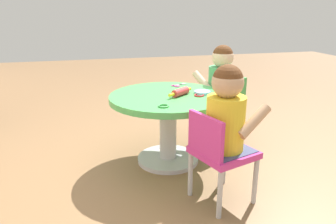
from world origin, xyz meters
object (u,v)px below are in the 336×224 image
Objects in this scene: seated_child_right at (221,78)px; rolling_pin at (180,92)px; child_chair_left at (219,152)px; craft_table at (168,113)px; seated_child_left at (227,112)px; craft_scissors at (178,85)px; child_chair_right at (224,106)px.

seated_child_right is 0.54m from rolling_pin.
child_chair_left is at bearing 157.07° from seated_child_right.
seated_child_left is (-0.55, -0.19, 0.17)m from craft_table.
child_chair_left is 0.83m from craft_scissors.
craft_scissors is at bearing -11.98° from rolling_pin.
craft_scissors is at bearing -29.70° from craft_table.
seated_child_right is (0.28, -0.51, 0.17)m from craft_table.
seated_child_left reaches higher than craft_table.
seated_child_right is 3.63× the size of craft_scissors.
craft_table is 0.31m from craft_scissors.
child_chair_left is 1.05× the size of seated_child_right.
child_chair_right is 0.58m from rolling_pin.
seated_child_left is at bearing -167.91° from rolling_pin.
child_chair_left is at bearing 108.24° from seated_child_left.
child_chair_left and child_chair_right have the same top height.
seated_child_left is 2.62× the size of rolling_pin.
craft_table is at bearing 115.31° from child_chair_right.
seated_child_right is 0.38m from craft_scissors.
seated_child_right is at bearing -60.77° from craft_table.
rolling_pin is 1.39× the size of craft_scissors.
child_chair_left is 0.23m from seated_child_left.
child_chair_left reaches higher than craft_scissors.
craft_table is 0.18m from rolling_pin.
child_chair_right is (0.81, -0.38, 0.00)m from child_chair_left.
rolling_pin is (-0.32, 0.43, -0.01)m from seated_child_right.
craft_table is 1.50× the size of child_chair_left.
child_chair_right reaches higher than craft_table.
child_chair_left is at bearing -165.17° from craft_table.
seated_child_left and seated_child_right have the same top height.
seated_child_left is 0.52m from rolling_pin.
child_chair_left is at bearing -179.04° from craft_scissors.
craft_table is 0.61m from seated_child_left.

